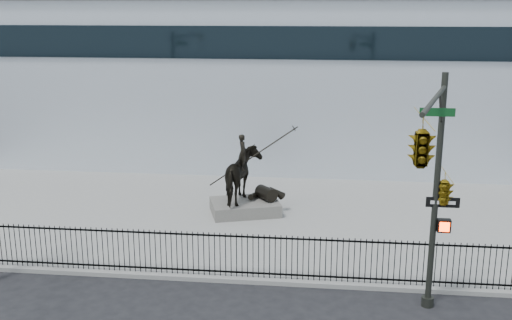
# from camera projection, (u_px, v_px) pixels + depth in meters

# --- Properties ---
(ground) EXTENTS (120.00, 120.00, 0.00)m
(ground) POSITION_uv_depth(u_px,v_px,m) (197.00, 297.00, 18.55)
(ground) COLOR black
(ground) RESTS_ON ground
(plaza) EXTENTS (30.00, 12.00, 0.15)m
(plaza) POSITION_uv_depth(u_px,v_px,m) (231.00, 217.00, 25.27)
(plaza) COLOR gray
(plaza) RESTS_ON ground
(building) EXTENTS (44.00, 14.00, 9.00)m
(building) POSITION_uv_depth(u_px,v_px,m) (263.00, 77.00, 36.67)
(building) COLOR silver
(building) RESTS_ON ground
(picket_fence) EXTENTS (22.10, 0.10, 1.50)m
(picket_fence) POSITION_uv_depth(u_px,v_px,m) (204.00, 254.00, 19.53)
(picket_fence) COLOR black
(picket_fence) RESTS_ON plaza
(statue_plinth) EXTENTS (3.28, 2.70, 0.53)m
(statue_plinth) POSITION_uv_depth(u_px,v_px,m) (245.00, 207.00, 25.53)
(statue_plinth) COLOR #53514C
(statue_plinth) RESTS_ON plaza
(equestrian_statue) EXTENTS (3.46, 2.70, 3.06)m
(equestrian_statue) POSITION_uv_depth(u_px,v_px,m) (246.00, 176.00, 25.20)
(equestrian_statue) COLOR black
(equestrian_statue) RESTS_ON statue_plinth
(traffic_signal_right) EXTENTS (2.17, 6.86, 7.00)m
(traffic_signal_right) POSITION_uv_depth(u_px,v_px,m) (433.00, 169.00, 14.71)
(traffic_signal_right) COLOR #242621
(traffic_signal_right) RESTS_ON ground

